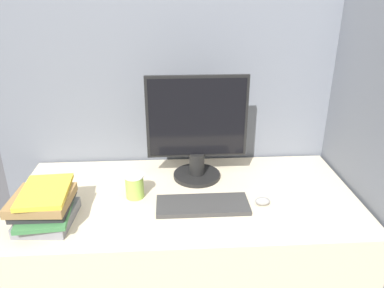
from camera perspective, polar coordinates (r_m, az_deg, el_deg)
The scene contains 9 objects.
cubicle_panel_rear at distance 2.08m, azimuth -1.55°, elevation 0.57°, with size 1.96×0.04×1.67m.
cubicle_panel_right at distance 1.93m, azimuth 24.03°, elevation -3.38°, with size 0.04×0.83×1.67m.
desk at distance 1.96m, azimuth -0.92°, elevation -17.04°, with size 1.56×0.77×0.74m.
monitor at distance 1.80m, azimuth 0.77°, elevation 1.72°, with size 0.48×0.23×0.52m.
keyboard at distance 1.65m, azimuth 1.62°, elevation -9.27°, with size 0.40×0.16×0.02m.
mouse at distance 1.69m, azimuth 10.70°, elevation -8.56°, with size 0.07×0.04×0.04m.
coffee_cup at distance 1.72m, azimuth -8.73°, elevation -6.33°, with size 0.09×0.09×0.11m.
book_stack at distance 1.64m, azimuth -21.51°, elevation -8.84°, with size 0.24×0.30×0.14m.
paper_pile at distance 1.74m, azimuth 19.19°, elevation -8.93°, with size 0.20×0.25×0.02m.
Camera 1 is at (-0.06, -1.11, 1.63)m, focal length 35.00 mm.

